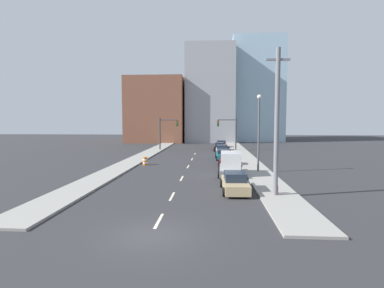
# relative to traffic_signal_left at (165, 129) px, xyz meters

# --- Properties ---
(ground_plane) EXTENTS (200.00, 200.00, 0.00)m
(ground_plane) POSITION_rel_traffic_signal_left_xyz_m (5.70, -39.99, -3.75)
(ground_plane) COLOR #2D2D30
(sidewalk_left) EXTENTS (2.82, 92.57, 0.15)m
(sidewalk_left) POSITION_rel_traffic_signal_left_xyz_m (-1.77, 6.29, -3.68)
(sidewalk_left) COLOR gray
(sidewalk_left) RESTS_ON ground
(sidewalk_right) EXTENTS (2.82, 92.57, 0.15)m
(sidewalk_right) POSITION_rel_traffic_signal_left_xyz_m (13.18, 6.29, -3.68)
(sidewalk_right) COLOR gray
(sidewalk_right) RESTS_ON ground
(lane_stripe_at_2m) EXTENTS (0.16, 2.40, 0.01)m
(lane_stripe_at_2m) POSITION_rel_traffic_signal_left_xyz_m (5.70, -37.99, -3.75)
(lane_stripe_at_2m) COLOR beige
(lane_stripe_at_2m) RESTS_ON ground
(lane_stripe_at_7m) EXTENTS (0.16, 2.40, 0.01)m
(lane_stripe_at_7m) POSITION_rel_traffic_signal_left_xyz_m (5.70, -32.82, -3.75)
(lane_stripe_at_7m) COLOR beige
(lane_stripe_at_7m) RESTS_ON ground
(lane_stripe_at_14m) EXTENTS (0.16, 2.40, 0.01)m
(lane_stripe_at_14m) POSITION_rel_traffic_signal_left_xyz_m (5.70, -26.24, -3.75)
(lane_stripe_at_14m) COLOR beige
(lane_stripe_at_14m) RESTS_ON ground
(lane_stripe_at_21m) EXTENTS (0.16, 2.40, 0.01)m
(lane_stripe_at_21m) POSITION_rel_traffic_signal_left_xyz_m (5.70, -19.09, -3.75)
(lane_stripe_at_21m) COLOR beige
(lane_stripe_at_21m) RESTS_ON ground
(lane_stripe_at_28m) EXTENTS (0.16, 2.40, 0.01)m
(lane_stripe_at_28m) POSITION_rel_traffic_signal_left_xyz_m (5.70, -12.43, -3.75)
(lane_stripe_at_28m) COLOR beige
(lane_stripe_at_28m) RESTS_ON ground
(lane_stripe_at_35m) EXTENTS (0.16, 2.40, 0.01)m
(lane_stripe_at_35m) POSITION_rel_traffic_signal_left_xyz_m (5.70, -5.46, -3.75)
(lane_stripe_at_35m) COLOR beige
(lane_stripe_at_35m) RESTS_ON ground
(building_brick_left) EXTENTS (14.00, 16.00, 15.90)m
(building_brick_left) POSITION_rel_traffic_signal_left_xyz_m (-5.59, 23.52, 4.20)
(building_brick_left) COLOR brown
(building_brick_left) RESTS_ON ground
(building_office_center) EXTENTS (12.00, 20.00, 23.83)m
(building_office_center) POSITION_rel_traffic_signal_left_xyz_m (7.87, 27.52, 8.16)
(building_office_center) COLOR #99999E
(building_office_center) RESTS_ON ground
(building_glass_right) EXTENTS (13.00, 20.00, 26.46)m
(building_glass_right) POSITION_rel_traffic_signal_left_xyz_m (19.98, 31.52, 9.48)
(building_glass_right) COLOR #99B7CC
(building_glass_right) RESTS_ON ground
(traffic_signal_left) EXTENTS (3.45, 0.35, 5.87)m
(traffic_signal_left) POSITION_rel_traffic_signal_left_xyz_m (0.00, 0.00, 0.00)
(traffic_signal_left) COLOR #38383D
(traffic_signal_left) RESTS_ON ground
(traffic_signal_right) EXTENTS (3.45, 0.35, 5.87)m
(traffic_signal_right) POSITION_rel_traffic_signal_left_xyz_m (11.69, 0.00, 0.00)
(traffic_signal_right) COLOR #38383D
(traffic_signal_right) RESTS_ON ground
(utility_pole_right_near) EXTENTS (1.60, 0.32, 10.22)m
(utility_pole_right_near) POSITION_rel_traffic_signal_left_xyz_m (12.91, -32.48, 1.48)
(utility_pole_right_near) COLOR slate
(utility_pole_right_near) RESTS_ON ground
(traffic_barrel) EXTENTS (0.56, 0.56, 0.95)m
(traffic_barrel) POSITION_rel_traffic_signal_left_xyz_m (0.45, -18.15, -3.28)
(traffic_barrel) COLOR orange
(traffic_barrel) RESTS_ON ground
(street_lamp) EXTENTS (0.44, 0.44, 7.94)m
(street_lamp) POSITION_rel_traffic_signal_left_xyz_m (13.23, -22.41, 0.88)
(street_lamp) COLOR #4C4C51
(street_lamp) RESTS_ON ground
(fire_hydrant) EXTENTS (0.26, 0.26, 0.84)m
(fire_hydrant) POSITION_rel_traffic_signal_left_xyz_m (13.08, -32.05, -3.34)
(fire_hydrant) COLOR red
(fire_hydrant) RESTS_ON ground
(sedan_tan) EXTENTS (2.14, 4.70, 1.47)m
(sedan_tan) POSITION_rel_traffic_signal_left_xyz_m (10.22, -31.07, -3.08)
(sedan_tan) COLOR tan
(sedan_tan) RESTS_ON ground
(box_truck_gray) EXTENTS (2.51, 5.40, 2.28)m
(box_truck_gray) POSITION_rel_traffic_signal_left_xyz_m (10.27, -24.42, -2.68)
(box_truck_gray) COLOR slate
(box_truck_gray) RESTS_ON ground
(sedan_maroon) EXTENTS (2.22, 4.34, 1.44)m
(sedan_maroon) POSITION_rel_traffic_signal_left_xyz_m (10.28, -17.73, -3.09)
(sedan_maroon) COLOR maroon
(sedan_maroon) RESTS_ON ground
(sedan_teal) EXTENTS (2.22, 4.53, 1.37)m
(sedan_teal) POSITION_rel_traffic_signal_left_xyz_m (10.02, -12.25, -3.12)
(sedan_teal) COLOR #196B75
(sedan_teal) RESTS_ON ground
(sedan_silver) EXTENTS (2.18, 4.42, 1.47)m
(sedan_silver) POSITION_rel_traffic_signal_left_xyz_m (10.04, -5.64, -3.09)
(sedan_silver) COLOR #B2B2BC
(sedan_silver) RESTS_ON ground
(sedan_black) EXTENTS (2.19, 4.71, 1.48)m
(sedan_black) POSITION_rel_traffic_signal_left_xyz_m (9.82, -0.35, -3.07)
(sedan_black) COLOR black
(sedan_black) RESTS_ON ground
(sedan_red) EXTENTS (2.23, 4.60, 1.42)m
(sedan_red) POSITION_rel_traffic_signal_left_xyz_m (10.24, 6.01, -3.10)
(sedan_red) COLOR red
(sedan_red) RESTS_ON ground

